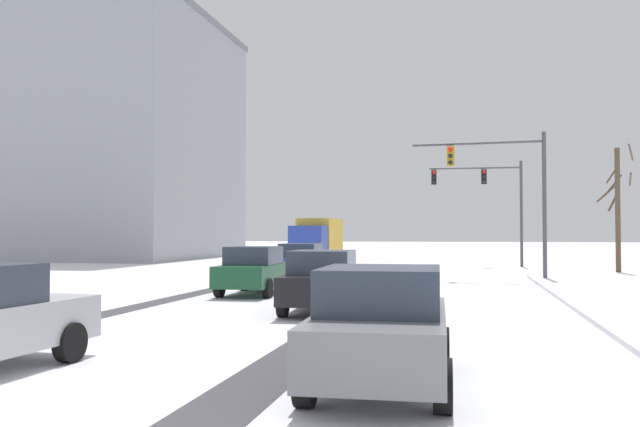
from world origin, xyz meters
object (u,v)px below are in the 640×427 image
traffic_signal_far_right (489,192)px  box_truck_delivery (318,240)px  office_building_far_left_block (94,140)px  car_blue_lead (301,262)px  car_dark_green_second (255,270)px  car_grey_fourth (382,326)px  bare_tree_sidewalk_far (618,206)px  car_black_third (323,281)px  traffic_signal_near_right (507,180)px

traffic_signal_far_right → box_truck_delivery: size_ratio=0.88×
office_building_far_left_block → box_truck_delivery: bearing=-20.1°
car_blue_lead → car_dark_green_second: (-0.04, -6.42, 0.00)m
office_building_far_left_block → car_grey_fourth: bearing=-54.6°
box_truck_delivery → bare_tree_sidewalk_far: size_ratio=1.11×
car_blue_lead → car_black_third: bearing=-73.2°
car_blue_lead → car_grey_fourth: bearing=-72.9°
car_dark_green_second → car_grey_fourth: (5.85, -12.50, 0.00)m
car_grey_fourth → car_dark_green_second: bearing=115.1°
box_truck_delivery → traffic_signal_near_right: bearing=-47.9°
car_blue_lead → office_building_far_left_block: bearing=136.2°
traffic_signal_near_right → office_building_far_left_block: 38.75m
car_black_third → bare_tree_sidewalk_far: bare_tree_sidewalk_far is taller
car_blue_lead → box_truck_delivery: box_truck_delivery is taller
traffic_signal_near_right → car_blue_lead: 9.78m
car_black_third → car_grey_fourth: (2.54, -8.11, 0.00)m
traffic_signal_far_right → box_truck_delivery: (-11.01, 0.76, -2.99)m
car_dark_green_second → office_building_far_left_block: bearing=129.1°
car_dark_green_second → car_blue_lead: bearing=89.7°
car_black_third → box_truck_delivery: box_truck_delivery is taller
traffic_signal_near_right → car_dark_green_second: bearing=-134.8°
traffic_signal_far_right → car_grey_fourth: (-2.60, -33.16, -3.81)m
car_dark_green_second → office_building_far_left_block: (-23.72, 29.19, 9.17)m
traffic_signal_far_right → car_blue_lead: bearing=-120.6°
traffic_signal_far_right → traffic_signal_near_right: (0.35, -11.80, -0.21)m
car_blue_lead → car_black_third: size_ratio=0.99×
box_truck_delivery → car_grey_fourth: bearing=-76.1°
office_building_far_left_block → traffic_signal_near_right: bearing=-32.0°
traffic_signal_near_right → car_black_third: traffic_signal_near_right is taller
traffic_signal_far_right → car_grey_fourth: size_ratio=1.56×
car_dark_green_second → car_black_third: size_ratio=0.99×
car_blue_lead → office_building_far_left_block: size_ratio=0.20×
car_blue_lead → box_truck_delivery: 15.25m
car_black_third → office_building_far_left_block: bearing=128.8°
traffic_signal_far_right → office_building_far_left_block: bearing=165.2°
box_truck_delivery → office_building_far_left_block: (-21.16, 7.76, 8.35)m
traffic_signal_near_right → box_truck_delivery: size_ratio=0.88×
traffic_signal_far_right → bare_tree_sidewalk_far: (6.43, -4.62, -1.12)m
traffic_signal_far_right → car_blue_lead: size_ratio=1.57×
traffic_signal_far_right → bare_tree_sidewalk_far: size_ratio=0.97×
box_truck_delivery → bare_tree_sidewalk_far: 18.35m
car_grey_fourth → box_truck_delivery: (-8.41, 33.92, 0.82)m
car_dark_green_second → traffic_signal_near_right: bearing=45.2°
traffic_signal_near_right → bare_tree_sidewalk_far: bearing=49.7°
traffic_signal_near_right → office_building_far_left_block: bearing=148.0°
car_grey_fourth → office_building_far_left_block: (-29.57, 41.69, 9.17)m
car_dark_green_second → office_building_far_left_block: size_ratio=0.20×
traffic_signal_far_right → traffic_signal_near_right: same height
traffic_signal_far_right → car_grey_fourth: traffic_signal_far_right is taller
traffic_signal_far_right → car_black_third: traffic_signal_far_right is taller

